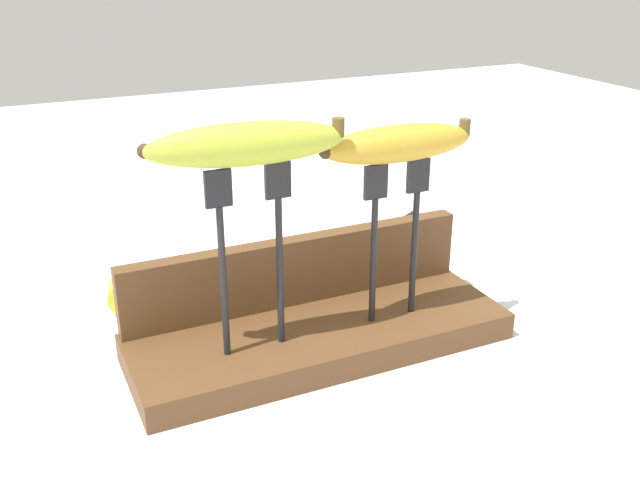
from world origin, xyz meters
name	(u,v)px	position (x,y,z in m)	size (l,w,h in m)	color
ground_plane	(320,348)	(0.00, 0.00, 0.00)	(3.00, 3.00, 0.00)	silver
wooden_board	(320,336)	(0.00, 0.00, 0.02)	(0.42, 0.15, 0.03)	brown
board_backstop	(297,270)	(0.00, 0.06, 0.07)	(0.41, 0.02, 0.08)	brown
fork_stand_left	(251,244)	(-0.08, -0.02, 0.15)	(0.09, 0.01, 0.19)	black
fork_stand_right	(395,227)	(0.08, -0.02, 0.14)	(0.08, 0.01, 0.18)	black
banana_raised_left	(247,144)	(-0.08, -0.02, 0.25)	(0.19, 0.06, 0.04)	#B2C138
banana_raised_right	(399,143)	(0.08, -0.02, 0.23)	(0.17, 0.04, 0.04)	gold
fork_fallen_near	(381,231)	(0.23, 0.27, 0.00)	(0.16, 0.10, 0.01)	black
banana_chunk_near	(125,293)	(-0.18, 0.19, 0.02)	(0.05, 0.05, 0.04)	yellow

